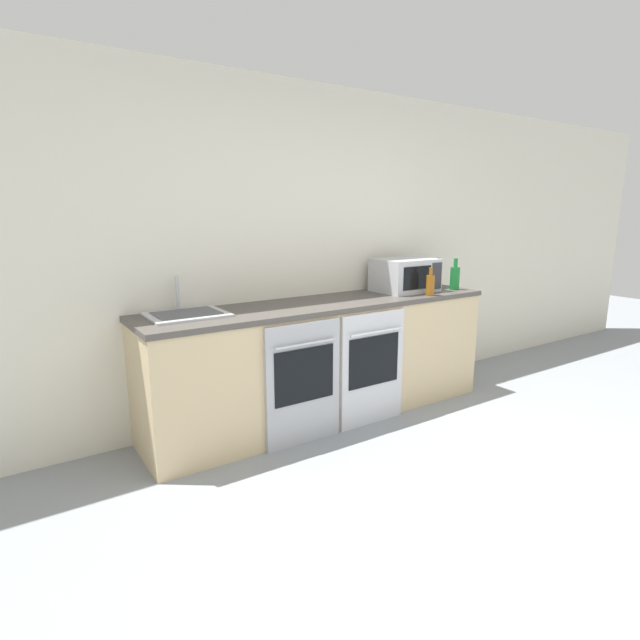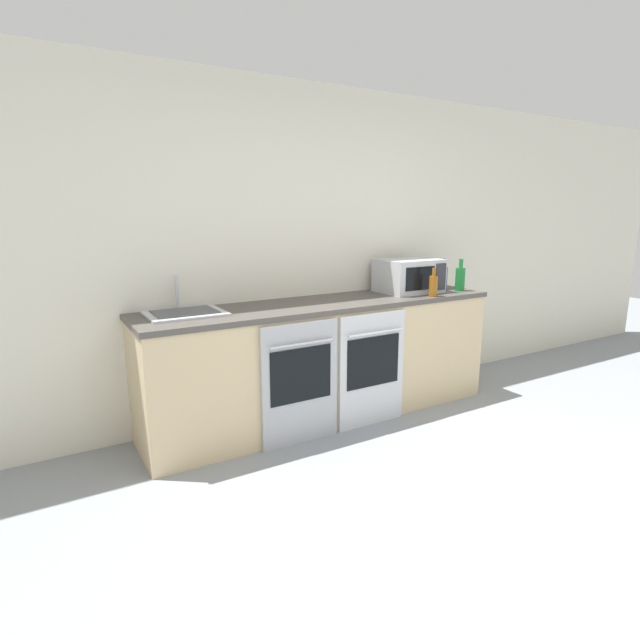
{
  "view_description": "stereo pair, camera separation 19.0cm",
  "coord_description": "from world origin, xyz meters",
  "px_view_note": "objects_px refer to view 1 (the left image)",
  "views": [
    {
      "loc": [
        -2.14,
        -1.0,
        1.63
      ],
      "look_at": [
        -0.04,
        2.14,
        0.8
      ],
      "focal_mm": 28.0,
      "sensor_mm": 36.0,
      "label": 1
    },
    {
      "loc": [
        -1.98,
        -1.1,
        1.63
      ],
      "look_at": [
        -0.04,
        2.14,
        0.8
      ],
      "focal_mm": 28.0,
      "sensor_mm": 36.0,
      "label": 2
    }
  ],
  "objects_px": {
    "bottle_green": "(455,277)",
    "oven_left": "(304,383)",
    "bottle_amber": "(430,285)",
    "bottle_blue": "(438,276)",
    "oven_right": "(373,368)",
    "sink": "(186,314)",
    "microwave": "(405,275)"
  },
  "relations": [
    {
      "from": "oven_left",
      "to": "sink",
      "type": "relative_size",
      "value": 1.72
    },
    {
      "from": "bottle_amber",
      "to": "bottle_green",
      "type": "bearing_deg",
      "value": 14.73
    },
    {
      "from": "oven_left",
      "to": "bottle_amber",
      "type": "xyz_separation_m",
      "value": [
        1.28,
        0.08,
        0.58
      ]
    },
    {
      "from": "oven_right",
      "to": "microwave",
      "type": "distance_m",
      "value": 0.98
    },
    {
      "from": "oven_left",
      "to": "bottle_blue",
      "type": "bearing_deg",
      "value": 11.63
    },
    {
      "from": "oven_left",
      "to": "bottle_green",
      "type": "distance_m",
      "value": 1.81
    },
    {
      "from": "bottle_green",
      "to": "oven_left",
      "type": "bearing_deg",
      "value": -173.79
    },
    {
      "from": "sink",
      "to": "bottle_amber",
      "type": "bearing_deg",
      "value": -9.62
    },
    {
      "from": "bottle_blue",
      "to": "bottle_green",
      "type": "distance_m",
      "value": 0.16
    },
    {
      "from": "oven_left",
      "to": "bottle_blue",
      "type": "relative_size",
      "value": 3.25
    },
    {
      "from": "oven_right",
      "to": "bottle_amber",
      "type": "distance_m",
      "value": 0.88
    },
    {
      "from": "oven_right",
      "to": "bottle_blue",
      "type": "bearing_deg",
      "value": 18.28
    },
    {
      "from": "oven_left",
      "to": "microwave",
      "type": "xyz_separation_m",
      "value": [
        1.27,
        0.37,
        0.63
      ]
    },
    {
      "from": "oven_right",
      "to": "sink",
      "type": "xyz_separation_m",
      "value": [
        -1.29,
        0.41,
        0.5
      ]
    },
    {
      "from": "bottle_green",
      "to": "bottle_blue",
      "type": "bearing_deg",
      "value": 108.28
    },
    {
      "from": "bottle_amber",
      "to": "oven_left",
      "type": "bearing_deg",
      "value": -176.65
    },
    {
      "from": "oven_left",
      "to": "bottle_amber",
      "type": "bearing_deg",
      "value": 3.35
    },
    {
      "from": "bottle_amber",
      "to": "sink",
      "type": "distance_m",
      "value": 1.98
    },
    {
      "from": "oven_left",
      "to": "bottle_blue",
      "type": "distance_m",
      "value": 1.79
    },
    {
      "from": "sink",
      "to": "microwave",
      "type": "bearing_deg",
      "value": -1.17
    },
    {
      "from": "bottle_blue",
      "to": "oven_right",
      "type": "bearing_deg",
      "value": -161.72
    },
    {
      "from": "oven_right",
      "to": "bottle_green",
      "type": "distance_m",
      "value": 1.25
    },
    {
      "from": "bottle_blue",
      "to": "sink",
      "type": "height_order",
      "value": "bottle_blue"
    },
    {
      "from": "microwave",
      "to": "bottle_amber",
      "type": "height_order",
      "value": "microwave"
    },
    {
      "from": "bottle_amber",
      "to": "sink",
      "type": "xyz_separation_m",
      "value": [
        -1.95,
        0.33,
        -0.08
      ]
    },
    {
      "from": "bottle_amber",
      "to": "sink",
      "type": "relative_size",
      "value": 0.46
    },
    {
      "from": "bottle_green",
      "to": "bottle_amber",
      "type": "bearing_deg",
      "value": -165.27
    },
    {
      "from": "bottle_amber",
      "to": "bottle_green",
      "type": "height_order",
      "value": "bottle_green"
    },
    {
      "from": "bottle_amber",
      "to": "sink",
      "type": "bearing_deg",
      "value": 170.38
    },
    {
      "from": "bottle_blue",
      "to": "bottle_green",
      "type": "height_order",
      "value": "bottle_green"
    },
    {
      "from": "oven_right",
      "to": "microwave",
      "type": "relative_size",
      "value": 1.73
    },
    {
      "from": "oven_right",
      "to": "bottle_green",
      "type": "bearing_deg",
      "value": 9.73
    }
  ]
}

